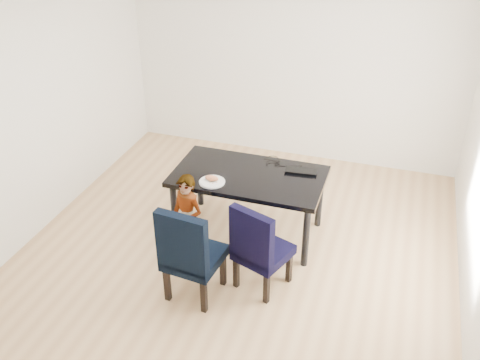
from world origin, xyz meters
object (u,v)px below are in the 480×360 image
(child, at_px, (187,220))
(plate, at_px, (212,182))
(chair_right, at_px, (264,245))
(chair_left, at_px, (194,250))
(laptop, at_px, (301,169))
(dining_table, at_px, (248,204))

(child, height_order, plate, child)
(chair_right, distance_m, child, 0.84)
(child, distance_m, plate, 0.47)
(chair_left, height_order, chair_right, chair_left)
(child, bearing_deg, chair_right, 8.19)
(laptop, bearing_deg, child, 38.58)
(dining_table, relative_size, chair_left, 1.57)
(child, relative_size, laptop, 2.91)
(laptop, bearing_deg, chair_left, 57.33)
(dining_table, bearing_deg, child, -124.28)
(chair_right, xyz_separation_m, plate, (-0.70, 0.50, 0.28))
(chair_left, distance_m, plate, 0.86)
(dining_table, distance_m, child, 0.80)
(chair_left, height_order, laptop, chair_left)
(dining_table, distance_m, laptop, 0.70)
(dining_table, xyz_separation_m, plate, (-0.31, -0.28, 0.38))
(child, height_order, laptop, child)
(chair_left, xyz_separation_m, child, (-0.25, 0.44, -0.01))
(dining_table, bearing_deg, plate, -138.17)
(chair_left, relative_size, child, 1.02)
(dining_table, distance_m, chair_right, 0.88)
(dining_table, relative_size, plate, 5.94)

